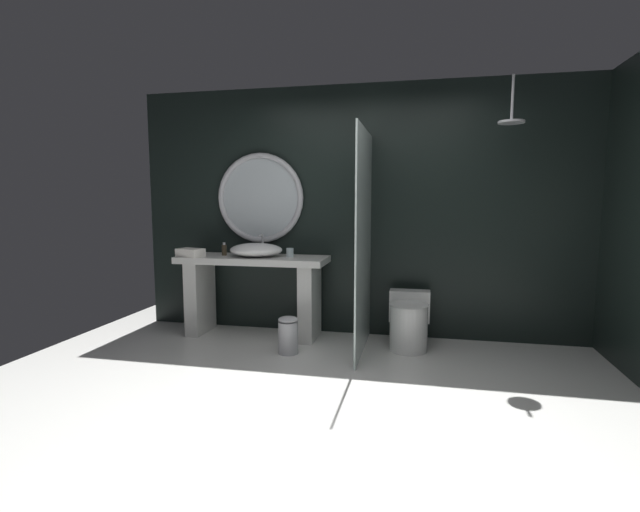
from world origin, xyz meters
TOP-DOWN VIEW (x-y plane):
  - ground_plane at (0.00, 0.00)m, footprint 5.76×5.76m
  - back_wall_panel at (0.00, 1.90)m, footprint 4.80×0.10m
  - vanity_counter at (-1.07, 1.56)m, footprint 1.55×0.54m
  - vessel_sink at (-1.02, 1.54)m, footprint 0.55×0.45m
  - tumbler_cup at (-0.67, 1.58)m, footprint 0.08×0.08m
  - soap_dispenser at (-1.39, 1.57)m, footprint 0.05×0.05m
  - round_wall_mirror at (-1.07, 1.81)m, footprint 0.96×0.06m
  - shower_glass_panel at (0.12, 1.30)m, footprint 0.02×1.11m
  - rain_shower_head at (1.38, 1.42)m, footprint 0.22×0.22m
  - toilet at (0.55, 1.45)m, footprint 0.40×0.54m
  - waste_bin at (-0.55, 1.06)m, footprint 0.19×0.19m
  - folded_hand_towel at (-1.69, 1.39)m, footprint 0.30×0.24m

SIDE VIEW (x-z plane):
  - ground_plane at x=0.00m, z-range 0.00..0.00m
  - waste_bin at x=-0.55m, z-range 0.00..0.35m
  - toilet at x=0.55m, z-range 0.00..0.53m
  - vanity_counter at x=-1.07m, z-range 0.11..0.96m
  - folded_hand_towel at x=-1.69m, z-range 0.84..0.93m
  - tumbler_cup at x=-0.67m, z-range 0.84..0.94m
  - soap_dispenser at x=-1.39m, z-range 0.83..0.97m
  - vessel_sink at x=-1.02m, z-range 0.80..1.02m
  - shower_glass_panel at x=0.12m, z-range 0.00..2.07m
  - back_wall_panel at x=0.00m, z-range 0.00..2.60m
  - round_wall_mirror at x=-1.07m, z-range 0.96..1.93m
  - rain_shower_head at x=1.38m, z-range 1.93..2.34m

